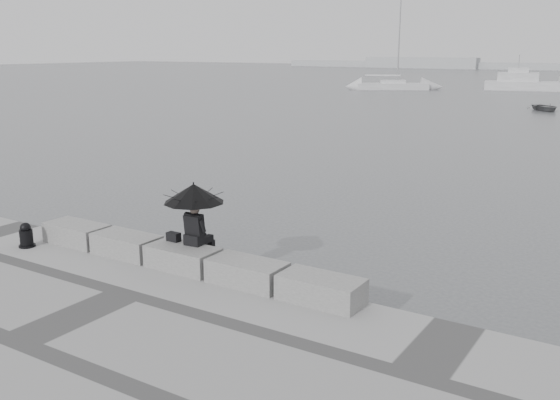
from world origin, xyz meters
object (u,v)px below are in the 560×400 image
Objects in this scene: mooring_bollard at (26,237)px; dinghy at (545,107)px; motor_cruiser at (526,83)px; seated_person at (194,199)px; sailboat_left at (393,86)px.

dinghy is (3.43, 47.99, -0.47)m from mooring_bollard.
dinghy is at bearing -88.03° from motor_cruiser.
seated_person is 4.63m from mooring_bollard.
sailboat_left reaches higher than motor_cruiser.
sailboat_left reaches higher than mooring_bollard.
sailboat_left is 1.28× the size of motor_cruiser.
motor_cruiser is at bearing 65.37° from dinghy.
motor_cruiser reaches higher than seated_person.
sailboat_left is (-18.25, 67.24, -0.25)m from mooring_bollard.
mooring_bollard is 0.18× the size of dinghy.
motor_cruiser is 27.61m from dinghy.
dinghy is (7.01, -26.70, -0.61)m from motor_cruiser.
motor_cruiser is 2.99× the size of dinghy.
sailboat_left is 3.82× the size of dinghy.
sailboat_left is 16.45m from motor_cruiser.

